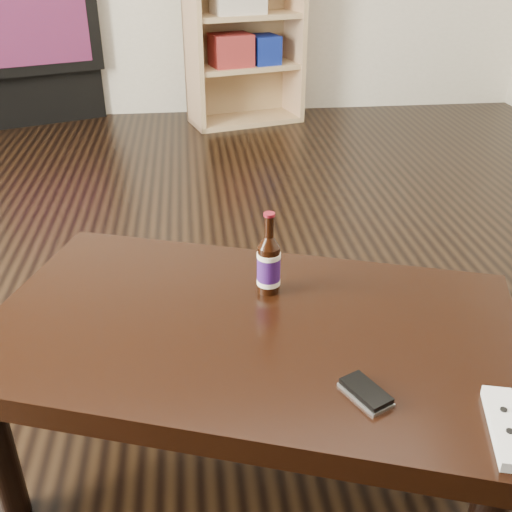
{
  "coord_description": "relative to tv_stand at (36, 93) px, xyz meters",
  "views": [
    {
      "loc": [
        0.02,
        -1.46,
        1.19
      ],
      "look_at": [
        0.16,
        -0.25,
        0.53
      ],
      "focal_mm": 42.0,
      "sensor_mm": 36.0,
      "label": 1
    }
  ],
  "objects": [
    {
      "name": "tv",
      "position": [
        0.0,
        -0.0,
        0.51
      ],
      "size": [
        1.03,
        0.84,
        0.67
      ],
      "rotation": [
        0.0,
        0.0,
        0.37
      ],
      "color": "black",
      "rests_on": "tv_stand"
    },
    {
      "name": "remote",
      "position": [
        1.59,
        -3.74,
        0.27
      ],
      "size": [
        0.1,
        0.19,
        0.02
      ],
      "rotation": [
        0.0,
        0.0,
        -0.27
      ],
      "color": "silver",
      "rests_on": "coffee_table"
    },
    {
      "name": "coffee_table",
      "position": [
        1.19,
        -3.36,
        0.2
      ],
      "size": [
        1.31,
        1.01,
        0.43
      ],
      "rotation": [
        0.0,
        0.0,
        -0.33
      ],
      "color": "black",
      "rests_on": "floor"
    },
    {
      "name": "bookshelf",
      "position": [
        1.46,
        -0.26,
        0.56
      ],
      "size": [
        0.82,
        0.54,
        1.4
      ],
      "rotation": [
        0.0,
        0.0,
        0.27
      ],
      "color": "tan",
      "rests_on": "floor"
    },
    {
      "name": "floor",
      "position": [
        1.06,
        -2.98,
        -0.18
      ],
      "size": [
        5.0,
        6.0,
        0.01
      ],
      "primitive_type": "cube",
      "color": "black",
      "rests_on": "ground"
    },
    {
      "name": "beer_bottle",
      "position": [
        1.25,
        -3.24,
        0.33
      ],
      "size": [
        0.06,
        0.06,
        0.2
      ],
      "rotation": [
        0.0,
        0.0,
        0.02
      ],
      "color": "black",
      "rests_on": "coffee_table"
    },
    {
      "name": "phone",
      "position": [
        1.38,
        -3.62,
        0.27
      ],
      "size": [
        0.09,
        0.11,
        0.02
      ],
      "rotation": [
        0.0,
        0.0,
        0.45
      ],
      "color": "#A3A4A6",
      "rests_on": "coffee_table"
    },
    {
      "name": "tv_stand",
      "position": [
        0.0,
        0.0,
        0.0
      ],
      "size": [
        0.96,
        0.72,
        0.35
      ],
      "primitive_type": "cube",
      "rotation": [
        0.0,
        0.0,
        0.37
      ],
      "color": "black",
      "rests_on": "floor"
    }
  ]
}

